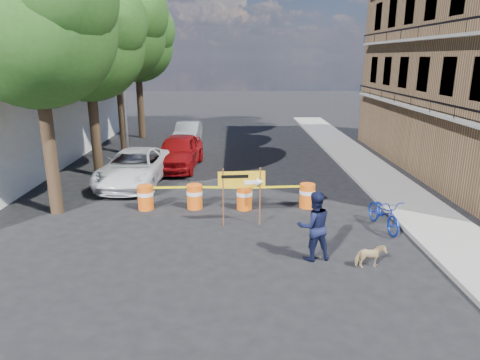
{
  "coord_description": "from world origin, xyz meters",
  "views": [
    {
      "loc": [
        -0.46,
        -12.55,
        5.37
      ],
      "look_at": [
        -0.24,
        1.61,
        1.3
      ],
      "focal_mm": 32.0,
      "sensor_mm": 36.0,
      "label": 1
    }
  ],
  "objects_px": {
    "barrel_far_left": "(145,197)",
    "pedestrian": "(314,226)",
    "barrel_mid_left": "(195,196)",
    "dog": "(370,256)",
    "suv_white": "(135,167)",
    "sedan_red": "(179,152)",
    "barrel_far_right": "(307,195)",
    "barrel_mid_right": "(244,197)",
    "bicycle": "(385,199)",
    "detour_sign": "(248,183)",
    "sedan_silver": "(188,133)"
  },
  "relations": [
    {
      "from": "barrel_mid_left",
      "to": "dog",
      "type": "bearing_deg",
      "value": -43.22
    },
    {
      "from": "pedestrian",
      "to": "suv_white",
      "type": "bearing_deg",
      "value": -59.89
    },
    {
      "from": "pedestrian",
      "to": "barrel_mid_right",
      "type": "bearing_deg",
      "value": -77.28
    },
    {
      "from": "barrel_mid_left",
      "to": "bicycle",
      "type": "bearing_deg",
      "value": -17.85
    },
    {
      "from": "barrel_far_left",
      "to": "barrel_mid_left",
      "type": "distance_m",
      "value": 1.79
    },
    {
      "from": "barrel_mid_left",
      "to": "bicycle",
      "type": "xyz_separation_m",
      "value": [
        6.29,
        -2.03,
        0.54
      ]
    },
    {
      "from": "barrel_far_left",
      "to": "sedan_silver",
      "type": "xyz_separation_m",
      "value": [
        0.29,
        12.5,
        0.21
      ]
    },
    {
      "from": "barrel_mid_left",
      "to": "barrel_mid_right",
      "type": "xyz_separation_m",
      "value": [
        1.83,
        -0.12,
        0.0
      ]
    },
    {
      "from": "sedan_red",
      "to": "bicycle",
      "type": "bearing_deg",
      "value": -41.67
    },
    {
      "from": "bicycle",
      "to": "suv_white",
      "type": "relative_size",
      "value": 0.38
    },
    {
      "from": "barrel_far_left",
      "to": "pedestrian",
      "type": "relative_size",
      "value": 0.46
    },
    {
      "from": "barrel_far_left",
      "to": "sedan_red",
      "type": "distance_m",
      "value": 6.16
    },
    {
      "from": "dog",
      "to": "barrel_mid_left",
      "type": "bearing_deg",
      "value": 38.24
    },
    {
      "from": "barrel_far_left",
      "to": "barrel_mid_left",
      "type": "height_order",
      "value": "same"
    },
    {
      "from": "detour_sign",
      "to": "pedestrian",
      "type": "bearing_deg",
      "value": -59.98
    },
    {
      "from": "dog",
      "to": "sedan_red",
      "type": "xyz_separation_m",
      "value": [
        -6.34,
        10.78,
        0.51
      ]
    },
    {
      "from": "detour_sign",
      "to": "suv_white",
      "type": "xyz_separation_m",
      "value": [
        -4.81,
        4.98,
        -0.71
      ]
    },
    {
      "from": "detour_sign",
      "to": "bicycle",
      "type": "xyz_separation_m",
      "value": [
        4.39,
        -0.33,
        -0.44
      ]
    },
    {
      "from": "sedan_red",
      "to": "sedan_silver",
      "type": "xyz_separation_m",
      "value": [
        -0.19,
        6.37,
        -0.15
      ]
    },
    {
      "from": "detour_sign",
      "to": "pedestrian",
      "type": "xyz_separation_m",
      "value": [
        1.71,
        -2.48,
        -0.47
      ]
    },
    {
      "from": "detour_sign",
      "to": "barrel_far_right",
      "type": "bearing_deg",
      "value": 33.07
    },
    {
      "from": "suv_white",
      "to": "sedan_red",
      "type": "distance_m",
      "value": 3.2
    },
    {
      "from": "barrel_mid_right",
      "to": "pedestrian",
      "type": "bearing_deg",
      "value": -66.25
    },
    {
      "from": "barrel_mid_left",
      "to": "suv_white",
      "type": "bearing_deg",
      "value": 131.53
    },
    {
      "from": "suv_white",
      "to": "dog",
      "type": "bearing_deg",
      "value": -40.93
    },
    {
      "from": "barrel_far_right",
      "to": "bicycle",
      "type": "relative_size",
      "value": 0.44
    },
    {
      "from": "barrel_far_right",
      "to": "sedan_silver",
      "type": "xyz_separation_m",
      "value": [
        -5.65,
        12.38,
        0.21
      ]
    },
    {
      "from": "barrel_far_left",
      "to": "suv_white",
      "type": "height_order",
      "value": "suv_white"
    },
    {
      "from": "barrel_far_left",
      "to": "barrel_mid_left",
      "type": "relative_size",
      "value": 1.0
    },
    {
      "from": "barrel_mid_right",
      "to": "sedan_silver",
      "type": "relative_size",
      "value": 0.22
    },
    {
      "from": "bicycle",
      "to": "sedan_silver",
      "type": "bearing_deg",
      "value": 110.27
    },
    {
      "from": "barrel_mid_right",
      "to": "pedestrian",
      "type": "relative_size",
      "value": 0.46
    },
    {
      "from": "barrel_far_left",
      "to": "sedan_silver",
      "type": "distance_m",
      "value": 12.51
    },
    {
      "from": "barrel_mid_left",
      "to": "dog",
      "type": "distance_m",
      "value": 6.91
    },
    {
      "from": "barrel_far_left",
      "to": "barrel_mid_right",
      "type": "height_order",
      "value": "same"
    },
    {
      "from": "detour_sign",
      "to": "suv_white",
      "type": "distance_m",
      "value": 6.96
    },
    {
      "from": "dog",
      "to": "suv_white",
      "type": "bearing_deg",
      "value": 36.2
    },
    {
      "from": "barrel_mid_left",
      "to": "pedestrian",
      "type": "height_order",
      "value": "pedestrian"
    },
    {
      "from": "barrel_mid_right",
      "to": "bicycle",
      "type": "xyz_separation_m",
      "value": [
        4.46,
        -1.9,
        0.54
      ]
    },
    {
      "from": "barrel_far_left",
      "to": "pedestrian",
      "type": "height_order",
      "value": "pedestrian"
    },
    {
      "from": "barrel_far_left",
      "to": "barrel_far_right",
      "type": "xyz_separation_m",
      "value": [
        5.94,
        0.12,
        0.0
      ]
    },
    {
      "from": "barrel_mid_left",
      "to": "detour_sign",
      "type": "bearing_deg",
      "value": -41.73
    },
    {
      "from": "dog",
      "to": "sedan_red",
      "type": "bearing_deg",
      "value": 21.93
    },
    {
      "from": "barrel_far_right",
      "to": "detour_sign",
      "type": "distance_m",
      "value": 3.01
    },
    {
      "from": "pedestrian",
      "to": "sedan_red",
      "type": "height_order",
      "value": "pedestrian"
    },
    {
      "from": "barrel_mid_left",
      "to": "suv_white",
      "type": "xyz_separation_m",
      "value": [
        -2.91,
        3.28,
        0.27
      ]
    },
    {
      "from": "barrel_mid_left",
      "to": "barrel_far_right",
      "type": "relative_size",
      "value": 1.0
    },
    {
      "from": "barrel_far_left",
      "to": "dog",
      "type": "bearing_deg",
      "value": -34.29
    },
    {
      "from": "bicycle",
      "to": "suv_white",
      "type": "xyz_separation_m",
      "value": [
        -9.2,
        5.31,
        -0.27
      ]
    },
    {
      "from": "barrel_far_left",
      "to": "barrel_far_right",
      "type": "relative_size",
      "value": 1.0
    }
  ]
}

